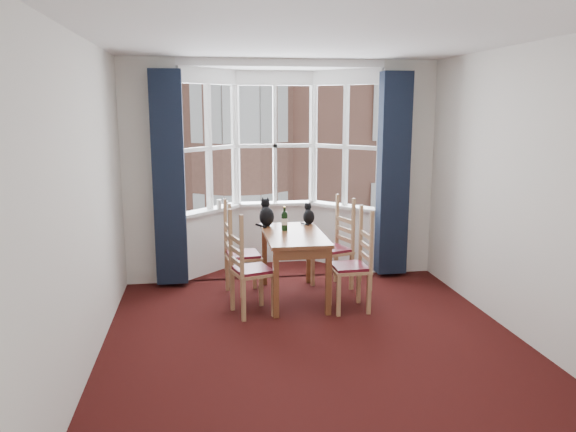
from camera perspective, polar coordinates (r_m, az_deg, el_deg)
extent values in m
plane|color=black|center=(5.42, 2.91, -13.07)|extent=(4.50, 4.50, 0.00)
plane|color=white|center=(4.98, 3.24, 17.77)|extent=(4.50, 4.50, 0.00)
plane|color=silver|center=(5.01, -19.94, 1.02)|extent=(0.00, 4.50, 4.50)
plane|color=silver|center=(5.76, 22.94, 2.04)|extent=(0.00, 4.50, 4.50)
plane|color=silver|center=(2.90, 12.16, -5.54)|extent=(4.00, 0.00, 4.00)
cube|color=silver|center=(7.17, -13.78, 4.21)|extent=(0.70, 0.12, 2.80)
cube|color=silver|center=(7.62, 11.84, 4.69)|extent=(0.70, 0.12, 2.80)
cube|color=#151D30|center=(6.98, -12.01, 3.70)|extent=(0.38, 0.22, 2.60)
cube|color=#151D30|center=(7.38, 10.63, 4.14)|extent=(0.38, 0.22, 2.60)
cube|color=brown|center=(6.45, 0.61, -1.94)|extent=(0.67, 1.25, 0.04)
cube|color=brown|center=(5.97, -1.24, -6.93)|extent=(0.06, 0.06, 0.74)
cube|color=brown|center=(7.06, -2.41, -4.08)|extent=(0.06, 0.06, 0.74)
cube|color=brown|center=(6.06, 4.13, -6.67)|extent=(0.06, 0.06, 0.74)
cube|color=brown|center=(7.14, 2.13, -3.90)|extent=(0.06, 0.06, 0.74)
cube|color=#A77B51|center=(6.07, -3.64, -5.58)|extent=(0.50, 0.51, 0.06)
cube|color=#540E1A|center=(6.07, -3.64, -5.44)|extent=(0.45, 0.46, 0.03)
cube|color=#A77B51|center=(6.69, -4.57, -4.01)|extent=(0.44, 0.46, 0.06)
cube|color=#540E1A|center=(6.69, -4.57, -3.88)|extent=(0.40, 0.41, 0.03)
cube|color=#A77B51|center=(6.21, 6.26, -5.23)|extent=(0.42, 0.43, 0.06)
cube|color=#540E1A|center=(6.21, 6.26, -5.10)|extent=(0.37, 0.39, 0.03)
cube|color=#A77B51|center=(6.93, 4.51, -3.48)|extent=(0.51, 0.53, 0.06)
cube|color=#540E1A|center=(6.93, 4.51, -3.36)|extent=(0.46, 0.48, 0.03)
ellipsoid|color=black|center=(6.84, -2.18, -0.07)|extent=(0.20, 0.25, 0.24)
sphere|color=black|center=(6.89, -2.32, 1.29)|extent=(0.12, 0.12, 0.11)
cone|color=black|center=(6.88, -2.58, 1.74)|extent=(0.04, 0.04, 0.05)
cone|color=black|center=(6.89, -2.07, 1.76)|extent=(0.04, 0.04, 0.05)
ellipsoid|color=black|center=(6.95, 2.13, -0.10)|extent=(0.14, 0.19, 0.18)
sphere|color=black|center=(6.99, 2.03, 0.94)|extent=(0.09, 0.09, 0.09)
cone|color=black|center=(6.98, 1.84, 1.29)|extent=(0.03, 0.03, 0.04)
cone|color=black|center=(6.99, 2.23, 1.30)|extent=(0.03, 0.03, 0.04)
cylinder|color=black|center=(6.58, -0.36, -0.59)|extent=(0.07, 0.07, 0.20)
sphere|color=black|center=(6.56, -0.36, 0.24)|extent=(0.07, 0.07, 0.07)
cylinder|color=black|center=(6.55, -0.36, 0.57)|extent=(0.03, 0.03, 0.09)
cylinder|color=gold|center=(6.55, -0.36, 0.91)|extent=(0.03, 0.03, 0.02)
cylinder|color=silver|center=(6.58, -0.36, -0.55)|extent=(0.07, 0.07, 0.08)
cylinder|color=white|center=(7.56, -7.02, 1.20)|extent=(0.06, 0.06, 0.12)
cylinder|color=white|center=(7.59, -6.32, 1.16)|extent=(0.06, 0.06, 0.10)
plane|color=#333335|center=(38.01, -6.97, -1.49)|extent=(80.00, 80.00, 0.00)
cube|color=#8F5B4A|center=(19.16, -5.70, 7.38)|extent=(18.00, 6.00, 14.00)
cylinder|color=#8F5B4A|center=(16.17, -5.12, 6.72)|extent=(3.20, 3.20, 14.00)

